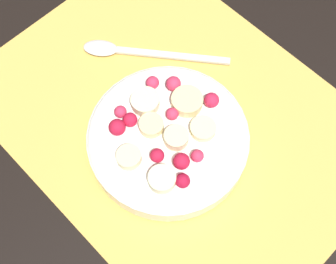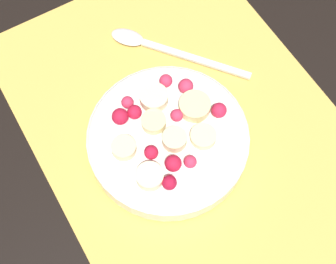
{
  "view_description": "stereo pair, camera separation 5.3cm",
  "coord_description": "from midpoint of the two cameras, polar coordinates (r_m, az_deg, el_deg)",
  "views": [
    {
      "loc": [
        0.18,
        -0.19,
        0.52
      ],
      "look_at": [
        0.02,
        -0.03,
        0.04
      ],
      "focal_mm": 50.0,
      "sensor_mm": 36.0,
      "label": 1
    },
    {
      "loc": [
        0.21,
        -0.14,
        0.52
      ],
      "look_at": [
        0.02,
        -0.03,
        0.04
      ],
      "focal_mm": 50.0,
      "sensor_mm": 36.0,
      "label": 2
    }
  ],
  "objects": [
    {
      "name": "ground_plane",
      "position": [
        0.58,
        -1.72,
        1.31
      ],
      "size": [
        3.0,
        3.0,
        0.0
      ],
      "primitive_type": "plane",
      "color": "black"
    },
    {
      "name": "placemat",
      "position": [
        0.58,
        -1.73,
        1.44
      ],
      "size": [
        0.47,
        0.35,
        0.01
      ],
      "color": "#E0B251",
      "rests_on": "ground_plane"
    },
    {
      "name": "fruit_bowl",
      "position": [
        0.54,
        -2.8,
        -1.0
      ],
      "size": [
        0.19,
        0.19,
        0.05
      ],
      "color": "silver",
      "rests_on": "placemat"
    },
    {
      "name": "spoon",
      "position": [
        0.62,
        -7.33,
        9.58
      ],
      "size": [
        0.16,
        0.13,
        0.01
      ],
      "rotation": [
        0.0,
        0.0,
        3.81
      ],
      "color": "silver",
      "rests_on": "placemat"
    }
  ]
}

